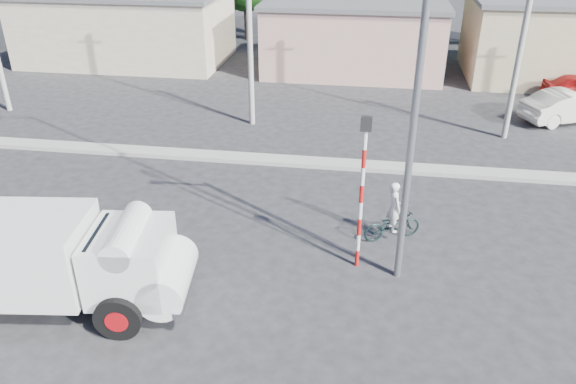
# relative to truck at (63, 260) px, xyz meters

# --- Properties ---
(ground_plane) EXTENTS (120.00, 120.00, 0.00)m
(ground_plane) POSITION_rel_truck_xyz_m (3.75, 1.36, -1.38)
(ground_plane) COLOR #262629
(ground_plane) RESTS_ON ground
(median) EXTENTS (40.00, 0.80, 0.16)m
(median) POSITION_rel_truck_xyz_m (3.75, 9.36, -1.30)
(median) COLOR #99968E
(median) RESTS_ON ground
(truck) EXTENTS (6.25, 2.98, 2.49)m
(truck) POSITION_rel_truck_xyz_m (0.00, 0.00, 0.00)
(truck) COLOR black
(truck) RESTS_ON ground
(bicycle) EXTENTS (1.87, 1.31, 0.93)m
(bicycle) POSITION_rel_truck_xyz_m (7.91, 4.43, -0.91)
(bicycle) COLOR black
(bicycle) RESTS_ON ground
(cyclist) EXTENTS (0.58, 0.68, 1.57)m
(cyclist) POSITION_rel_truck_xyz_m (7.91, 4.43, -0.60)
(cyclist) COLOR white
(cyclist) RESTS_ON ground
(car_cream) EXTENTS (4.60, 3.21, 1.44)m
(car_cream) POSITION_rel_truck_xyz_m (15.92, 15.84, -0.66)
(car_cream) COLOR white
(car_cream) RESTS_ON ground
(traffic_pole) EXTENTS (0.28, 0.18, 4.36)m
(traffic_pole) POSITION_rel_truck_xyz_m (6.95, 2.86, 1.22)
(traffic_pole) COLOR red
(traffic_pole) RESTS_ON ground
(streetlight) EXTENTS (2.34, 0.22, 9.00)m
(streetlight) POSITION_rel_truck_xyz_m (7.89, 2.56, 3.58)
(streetlight) COLOR slate
(streetlight) RESTS_ON ground
(building_row) EXTENTS (37.80, 7.30, 4.44)m
(building_row) POSITION_rel_truck_xyz_m (4.85, 23.36, 0.75)
(building_row) COLOR #BEAE8F
(building_row) RESTS_ON ground
(utility_poles) EXTENTS (35.40, 0.24, 8.00)m
(utility_poles) POSITION_rel_truck_xyz_m (7.00, 13.36, 2.69)
(utility_poles) COLOR #99968E
(utility_poles) RESTS_ON ground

